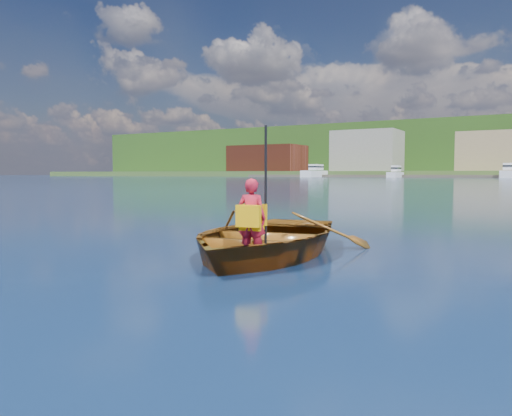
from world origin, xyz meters
The scene contains 5 objects.
ground centered at (0.00, 0.00, 0.00)m, with size 600.00×600.00×0.00m.
rowboat centered at (0.77, 0.60, 0.28)m, with size 3.54×4.52×0.85m.
child_paddler centered at (1.06, -0.27, 0.66)m, with size 0.44×0.39×1.84m.
dock centered at (-6.07, 148.00, 0.40)m, with size 160.05×7.84×0.80m.
waterfront_buildings centered at (-7.74, 165.00, 7.74)m, with size 202.00×16.00×14.00m.
Camera 1 is at (4.55, -6.16, 1.28)m, focal length 35.00 mm.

